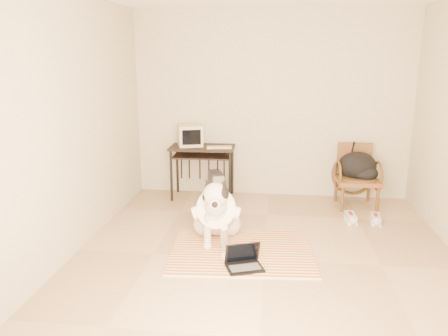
% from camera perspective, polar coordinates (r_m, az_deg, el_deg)
% --- Properties ---
extents(floor, '(4.50, 4.50, 0.00)m').
position_cam_1_polar(floor, '(4.62, 5.31, -11.80)').
color(floor, tan).
rests_on(floor, ground).
extents(wall_back, '(4.50, 0.00, 4.50)m').
position_cam_1_polar(wall_back, '(6.43, 6.19, 8.19)').
color(wall_back, '#BCB39A').
rests_on(wall_back, floor).
extents(wall_front, '(4.50, 0.00, 4.50)m').
position_cam_1_polar(wall_front, '(2.01, 4.27, -5.37)').
color(wall_front, '#BCB39A').
rests_on(wall_front, floor).
extents(wall_left, '(0.00, 4.50, 4.50)m').
position_cam_1_polar(wall_left, '(4.69, -19.63, 5.18)').
color(wall_left, '#BCB39A').
rests_on(wall_left, floor).
extents(rug, '(1.59, 1.26, 0.02)m').
position_cam_1_polar(rug, '(4.75, 2.34, -10.82)').
color(rug, '#E6430E').
rests_on(rug, floor).
extents(dog, '(0.55, 1.13, 0.84)m').
position_cam_1_polar(dog, '(4.88, -0.97, -6.01)').
color(dog, silver).
rests_on(dog, rug).
extents(laptop, '(0.41, 0.36, 0.24)m').
position_cam_1_polar(laptop, '(4.38, 2.59, -12.11)').
color(laptop, black).
rests_on(laptop, rug).
extents(computer_desk, '(0.93, 0.53, 0.77)m').
position_cam_1_polar(computer_desk, '(6.33, -2.87, 1.85)').
color(computer_desk, black).
rests_on(computer_desk, floor).
extents(crt_monitor, '(0.42, 0.41, 0.30)m').
position_cam_1_polar(crt_monitor, '(6.37, -4.43, 4.27)').
color(crt_monitor, '#C0B596').
rests_on(crt_monitor, computer_desk).
extents(desk_keyboard, '(0.37, 0.19, 0.02)m').
position_cam_1_polar(desk_keyboard, '(6.20, -0.64, 2.72)').
color(desk_keyboard, '#C0B596').
rests_on(desk_keyboard, computer_desk).
extents(pc_tower, '(0.29, 0.43, 0.37)m').
position_cam_1_polar(pc_tower, '(6.47, -1.04, -2.21)').
color(pc_tower, '#4A4A4C').
rests_on(pc_tower, floor).
extents(rattan_chair, '(0.59, 0.57, 0.85)m').
position_cam_1_polar(rattan_chair, '(6.32, 16.90, -0.96)').
color(rattan_chair, brown).
rests_on(rattan_chair, floor).
extents(backpack, '(0.52, 0.44, 0.38)m').
position_cam_1_polar(backpack, '(6.24, 17.19, 0.13)').
color(backpack, black).
rests_on(backpack, rattan_chair).
extents(sneaker_left, '(0.13, 0.29, 0.10)m').
position_cam_1_polar(sneaker_left, '(5.80, 16.22, -6.28)').
color(sneaker_left, white).
rests_on(sneaker_left, floor).
extents(sneaker_right, '(0.14, 0.29, 0.10)m').
position_cam_1_polar(sneaker_right, '(5.85, 19.18, -6.32)').
color(sneaker_right, white).
rests_on(sneaker_right, floor).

